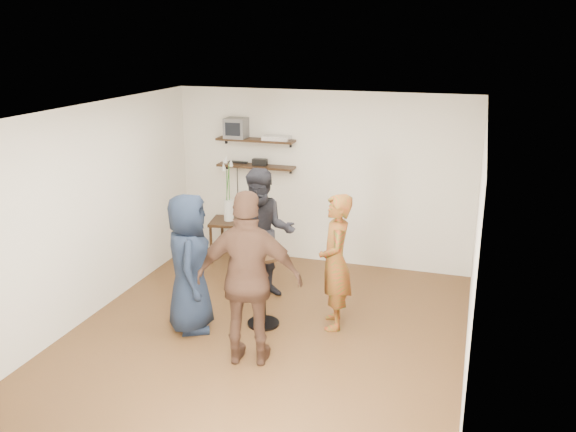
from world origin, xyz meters
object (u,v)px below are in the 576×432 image
object	(u,v)px
drinks_table	(263,279)
person_dark	(263,234)
person_brown	(249,279)
crt_monitor	(236,128)
radio	(260,162)
person_navy	(189,263)
person_plaid	(335,262)
side_table	(229,227)
dvd_deck	(277,138)

from	to	relation	value
drinks_table	person_dark	bearing A→B (deg)	109.33
person_brown	person_dark	bearing A→B (deg)	-85.68
crt_monitor	person_dark	xyz separation A→B (m)	(0.90, -1.36, -1.15)
drinks_table	person_dark	distance (m)	0.90
radio	person_navy	world-z (taller)	person_navy
crt_monitor	person_dark	world-z (taller)	crt_monitor
radio	person_brown	world-z (taller)	person_brown
person_navy	person_brown	world-z (taller)	person_brown
radio	person_brown	xyz separation A→B (m)	(0.98, -3.01, -0.57)
person_plaid	person_brown	distance (m)	1.27
crt_monitor	person_plaid	size ratio (longest dim) A/B	0.20
side_table	person_navy	size ratio (longest dim) A/B	0.39
person_plaid	side_table	bearing A→B (deg)	-144.91
drinks_table	person_brown	xyz separation A→B (m)	(0.16, -0.84, 0.35)
dvd_deck	radio	bearing A→B (deg)	180.00
person_navy	person_brown	distance (m)	1.07
person_plaid	person_brown	xyz separation A→B (m)	(-0.66, -1.08, 0.13)
side_table	person_plaid	distance (m)	2.65
crt_monitor	person_navy	world-z (taller)	crt_monitor
person_plaid	radio	bearing A→B (deg)	-155.77
crt_monitor	person_plaid	world-z (taller)	crt_monitor
person_dark	person_brown	world-z (taller)	person_brown
crt_monitor	person_brown	bearing A→B (deg)	-65.96
person_dark	crt_monitor	bearing A→B (deg)	104.15
radio	drinks_table	size ratio (longest dim) A/B	0.24
crt_monitor	person_navy	bearing A→B (deg)	-80.91
radio	drinks_table	bearing A→B (deg)	-69.33
crt_monitor	dvd_deck	bearing A→B (deg)	0.00
dvd_deck	person_plaid	world-z (taller)	dvd_deck
person_dark	dvd_deck	bearing A→B (deg)	81.58
drinks_table	person_navy	xyz separation A→B (m)	(-0.78, -0.35, 0.24)
dvd_deck	person_plaid	size ratio (longest dim) A/B	0.24
side_table	person_plaid	size ratio (longest dim) A/B	0.39
person_dark	person_navy	bearing A→B (deg)	-132.73
crt_monitor	person_brown	distance (m)	3.47
crt_monitor	drinks_table	size ratio (longest dim) A/B	0.35
radio	person_navy	xyz separation A→B (m)	(0.04, -2.52, -0.69)
dvd_deck	person_navy	xyz separation A→B (m)	(-0.24, -2.52, -1.07)
dvd_deck	person_navy	bearing A→B (deg)	-95.36
side_table	radio	bearing A→B (deg)	34.85
radio	person_plaid	world-z (taller)	person_plaid
crt_monitor	person_dark	bearing A→B (deg)	-56.53
crt_monitor	radio	xyz separation A→B (m)	(0.37, 0.00, -0.50)
drinks_table	person_dark	world-z (taller)	person_dark
crt_monitor	person_dark	size ratio (longest dim) A/B	0.18
person_navy	person_plaid	bearing A→B (deg)	-93.90
drinks_table	person_navy	size ratio (longest dim) A/B	0.56
person_dark	person_navy	size ratio (longest dim) A/B	1.05
person_plaid	drinks_table	bearing A→B (deg)	-90.00
drinks_table	person_plaid	xyz separation A→B (m)	(0.82, 0.24, 0.23)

